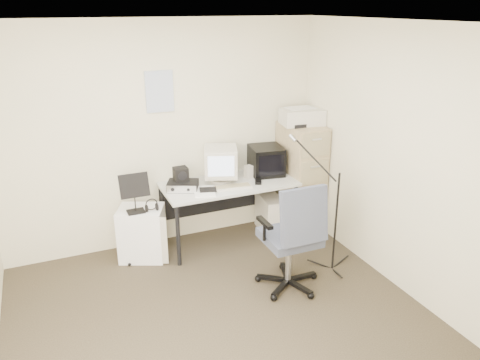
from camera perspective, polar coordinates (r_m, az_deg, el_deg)
name	(u,v)px	position (r m, az deg, el deg)	size (l,w,h in m)	color
floor	(225,327)	(4.25, -1.79, -17.50)	(3.60, 3.60, 0.01)	#2C2617
ceiling	(221,23)	(3.34, -2.29, 18.56)	(3.60, 3.60, 0.01)	white
wall_back	(164,137)	(5.25, -9.28, 5.24)	(3.60, 0.02, 2.50)	beige
wall_front	(373,336)	(2.26, 15.92, -17.77)	(3.60, 0.02, 2.50)	beige
wall_right	(406,164)	(4.55, 19.61, 1.87)	(0.02, 3.60, 2.50)	beige
wall_calendar	(159,92)	(5.12, -9.79, 10.58)	(0.30, 0.02, 0.44)	white
filing_cabinet	(300,177)	(5.73, 7.37, 0.36)	(0.40, 0.60, 1.30)	tan
printer	(302,117)	(5.54, 7.57, 7.67)	(0.48, 0.32, 0.18)	beige
desk	(229,212)	(5.42, -1.33, -3.96)	(1.50, 0.70, 0.73)	beige
crt_monitor	(221,165)	(5.27, -2.36, 1.90)	(0.36, 0.38, 0.40)	beige
crt_tv	(266,160)	(5.52, 3.20, 2.41)	(0.36, 0.38, 0.33)	black
desk_speaker	(249,172)	(5.40, 1.05, 1.00)	(0.08, 0.08, 0.15)	beige
keyboard	(233,187)	(5.12, -0.89, -0.86)	(0.41, 0.15, 0.02)	beige
mouse	(258,182)	(5.26, 2.24, -0.20)	(0.07, 0.12, 0.04)	black
radio_receiver	(183,186)	(5.11, -6.97, -0.68)	(0.33, 0.23, 0.09)	black
radio_speaker	(181,174)	(5.11, -7.24, 0.74)	(0.15, 0.14, 0.15)	black
papers	(204,191)	(5.02, -4.35, -1.40)	(0.22, 0.30, 0.02)	white
pc_tower	(270,214)	(5.70, 3.64, -4.13)	(0.22, 0.50, 0.47)	beige
office_chair	(290,235)	(4.51, 6.07, -6.70)	(0.64, 0.64, 1.12)	#484D5B
side_cart	(142,233)	(5.21, -11.86, -6.35)	(0.47, 0.38, 0.58)	white
music_stand	(134,193)	(4.93, -12.76, -1.52)	(0.30, 0.16, 0.44)	black
headphones	(152,207)	(5.00, -10.71, -3.22)	(0.14, 0.14, 0.03)	black
mic_stand	(337,208)	(4.82, 11.73, -3.30)	(0.02, 0.02, 1.40)	black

